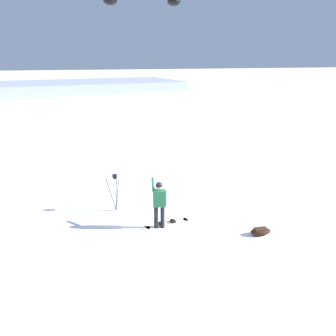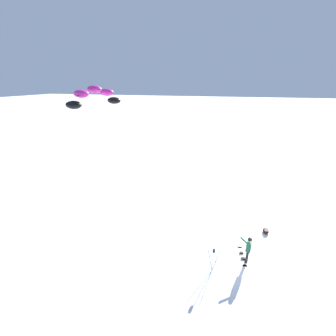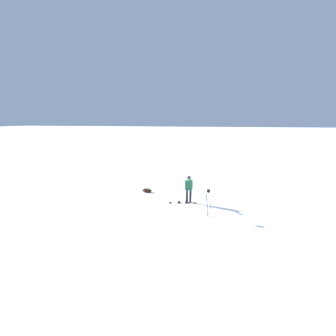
% 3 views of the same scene
% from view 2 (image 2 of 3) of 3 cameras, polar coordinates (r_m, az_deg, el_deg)
% --- Properties ---
extents(ground_plane, '(300.00, 300.00, 0.00)m').
position_cam_2_polar(ground_plane, '(14.42, 20.62, -21.41)').
color(ground_plane, white).
extents(snowboarder, '(0.69, 0.46, 1.66)m').
position_cam_2_polar(snowboarder, '(13.60, 20.23, -18.81)').
color(snowboarder, black).
rests_on(snowboarder, ground_plane).
extents(snowboard, '(0.57, 1.85, 0.10)m').
position_cam_2_polar(snowboard, '(14.45, 18.79, -20.89)').
color(snowboard, beige).
rests_on(snowboard, ground_plane).
extents(traction_kite, '(1.68, 4.18, 1.19)m').
position_cam_2_polar(traction_kite, '(14.45, -18.44, 17.37)').
color(traction_kite, black).
extents(gear_bag_large, '(0.39, 0.70, 0.24)m').
position_cam_2_polar(gear_bag_large, '(16.74, 24.15, -14.73)').
color(gear_bag_large, black).
rests_on(gear_bag_large, ground_plane).
extents(camera_tripod, '(0.62, 0.43, 1.43)m').
position_cam_2_polar(camera_tripod, '(12.55, 11.71, -21.59)').
color(camera_tripod, '#262628').
rests_on(camera_tripod, ground_plane).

